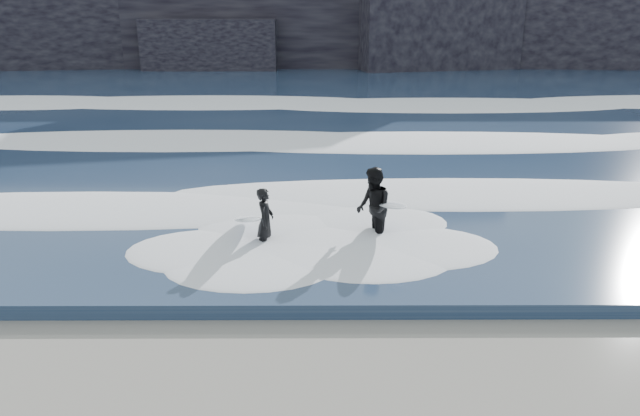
# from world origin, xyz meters

# --- Properties ---
(sea) EXTENTS (90.00, 52.00, 0.30)m
(sea) POSITION_xyz_m (0.00, 29.00, 0.15)
(sea) COLOR navy
(sea) RESTS_ON ground
(headland) EXTENTS (70.00, 9.00, 10.00)m
(headland) POSITION_xyz_m (0.00, 46.00, 5.00)
(headland) COLOR black
(headland) RESTS_ON ground
(foam_near) EXTENTS (60.00, 3.20, 0.20)m
(foam_near) POSITION_xyz_m (0.00, 9.00, 0.40)
(foam_near) COLOR white
(foam_near) RESTS_ON sea
(foam_mid) EXTENTS (60.00, 4.00, 0.24)m
(foam_mid) POSITION_xyz_m (0.00, 16.00, 0.42)
(foam_mid) COLOR white
(foam_mid) RESTS_ON sea
(foam_far) EXTENTS (60.00, 4.80, 0.30)m
(foam_far) POSITION_xyz_m (0.00, 25.00, 0.45)
(foam_far) COLOR white
(foam_far) RESTS_ON sea
(surfer_left) EXTENTS (1.09, 2.28, 1.52)m
(surfer_left) POSITION_xyz_m (-1.24, 6.17, 0.77)
(surfer_left) COLOR black
(surfer_left) RESTS_ON ground
(surfer_right) EXTENTS (1.17, 2.20, 1.87)m
(surfer_right) POSITION_xyz_m (1.39, 6.54, 0.94)
(surfer_right) COLOR black
(surfer_right) RESTS_ON ground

